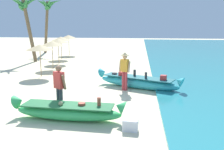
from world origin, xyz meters
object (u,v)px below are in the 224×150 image
Objects in this scene: boat_green_foreground at (68,111)px; person_tourist_customer at (59,86)px; boat_cyan_midground at (138,82)px; person_vendor_hatted at (125,68)px; palm_tree_tall_inland at (48,9)px; palm_tree_leaning_seaward at (25,9)px; cooler_box at (130,125)px.

boat_green_foreground is 2.29× the size of person_tourist_customer.
person_tourist_customer is (-2.81, -3.85, 0.67)m from boat_cyan_midground.
person_tourist_customer is at bearing -122.47° from person_vendor_hatted.
person_vendor_hatted is 0.34× the size of palm_tree_tall_inland.
person_vendor_hatted is 4.03m from person_tourist_customer.
palm_tree_tall_inland is (-8.52, 14.29, 3.36)m from person_vendor_hatted.
person_vendor_hatted is 0.35× the size of palm_tree_leaning_seaward.
boat_cyan_midground is 12.61m from palm_tree_leaning_seaward.
palm_tree_leaning_seaward reaches higher than cooler_box.
person_tourist_customer is 3.06m from cooler_box.
palm_tree_tall_inland is at bearing 123.50° from boat_cyan_midground.
boat_cyan_midground is at bearing -56.50° from palm_tree_tall_inland.
boat_cyan_midground is 2.35× the size of person_vendor_hatted.
person_tourist_customer is at bearing -70.24° from palm_tree_tall_inland.
person_vendor_hatted is 16.97m from palm_tree_tall_inland.
palm_tree_leaning_seaward is (-8.99, 7.95, 3.87)m from boat_cyan_midground.
palm_tree_tall_inland reaches higher than boat_green_foreground.
cooler_box is at bearing -28.22° from person_tourist_customer.
boat_green_foreground is at bearing 167.39° from cooler_box.
boat_cyan_midground is at bearing -41.48° from palm_tree_leaning_seaward.
boat_green_foreground is 8.74× the size of cooler_box.
palm_tree_leaning_seaward is at bearing 134.83° from person_vendor_hatted.
boat_cyan_midground is 17.10m from palm_tree_tall_inland.
person_vendor_hatted is at bearing -145.07° from boat_cyan_midground.
palm_tree_leaning_seaward is at bearing 130.00° from cooler_box.
boat_cyan_midground is at bearing 62.71° from boat_green_foreground.
palm_tree_leaning_seaward is (-6.18, 11.80, 3.20)m from person_tourist_customer.
cooler_box is (8.78, -13.19, -4.02)m from palm_tree_leaning_seaward.
palm_tree_tall_inland is at bearing 121.48° from cooler_box.
palm_tree_tall_inland is at bearing 120.80° from person_vendor_hatted.
boat_green_foreground is 14.66m from palm_tree_leaning_seaward.
boat_green_foreground is 0.93× the size of boat_cyan_midground.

